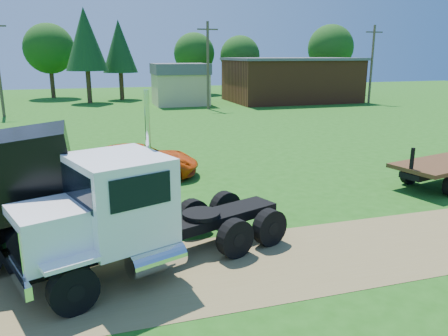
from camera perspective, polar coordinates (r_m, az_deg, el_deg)
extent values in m
plane|color=#1E5512|center=(13.41, 12.33, -11.03)|extent=(140.00, 140.00, 0.00)
cube|color=olive|center=(13.40, 12.33, -11.01)|extent=(120.00, 4.20, 0.01)
cube|color=black|center=(12.66, -7.71, -8.25)|extent=(7.68, 3.67, 0.31)
cylinder|color=black|center=(10.78, -19.08, -14.84)|extent=(1.20, 0.74, 1.15)
cylinder|color=black|center=(10.78, -19.08, -14.84)|extent=(0.51, 0.50, 0.40)
cylinder|color=black|center=(12.71, -22.40, -10.47)|extent=(1.20, 0.74, 1.15)
cylinder|color=black|center=(12.71, -22.40, -10.47)|extent=(0.51, 0.50, 0.40)
cylinder|color=black|center=(12.78, 1.47, -9.17)|extent=(1.20, 0.74, 1.15)
cylinder|color=black|center=(12.78, 1.47, -9.17)|extent=(0.51, 0.50, 0.40)
cylinder|color=black|center=(14.45, -4.14, -6.31)|extent=(1.20, 0.74, 1.15)
cylinder|color=black|center=(14.45, -4.14, -6.31)|extent=(0.51, 0.50, 0.40)
cylinder|color=black|center=(13.60, 5.96, -7.72)|extent=(1.20, 0.74, 1.15)
cylinder|color=black|center=(13.60, 5.96, -7.72)|extent=(0.51, 0.50, 0.40)
cylinder|color=black|center=(15.19, 0.16, -5.21)|extent=(1.20, 0.74, 1.15)
cylinder|color=black|center=(15.19, 0.16, -5.21)|extent=(0.51, 0.50, 0.40)
cube|color=white|center=(11.32, -21.12, -7.70)|extent=(2.38, 2.32, 1.25)
cube|color=silver|center=(11.16, -25.75, -8.83)|extent=(0.63, 1.50, 1.04)
cube|color=silver|center=(11.44, -25.60, -12.25)|extent=(0.99, 2.30, 0.31)
cube|color=white|center=(11.67, -13.50, -3.71)|extent=(2.93, 3.11, 2.19)
cube|color=black|center=(11.16, -18.67, -2.39)|extent=(0.78, 1.97, 0.89)
cube|color=black|center=(10.43, -10.79, -3.05)|extent=(1.48, 0.59, 0.78)
cube|color=black|center=(12.66, -15.99, -0.21)|extent=(1.48, 0.59, 0.78)
cube|color=white|center=(10.47, -19.40, -11.59)|extent=(1.34, 0.88, 0.10)
cube|color=white|center=(12.45, -22.70, -7.63)|extent=(1.34, 0.88, 0.10)
cylinder|color=silver|center=(11.34, -8.80, -11.73)|extent=(1.59, 1.10, 0.63)
cylinder|color=silver|center=(12.58, -9.68, -0.92)|extent=(0.19, 0.19, 4.80)
cylinder|color=black|center=(13.19, -3.01, -6.06)|extent=(1.48, 1.48, 0.13)
cylinder|color=black|center=(12.98, -23.24, -9.92)|extent=(1.21, 0.43, 1.20)
cylinder|color=black|center=(12.98, -23.24, -9.92)|extent=(0.43, 0.42, 0.42)
cylinder|color=black|center=(15.10, -22.74, -6.43)|extent=(1.21, 0.43, 1.20)
cylinder|color=black|center=(15.10, -22.74, -6.43)|extent=(0.43, 0.42, 0.42)
imported|color=#DC4C0A|center=(21.24, -11.06, 0.91)|extent=(6.11, 3.87, 1.57)
cylinder|color=black|center=(21.52, 23.07, -0.65)|extent=(1.02, 0.52, 0.98)
cube|color=black|center=(19.61, 23.35, 1.03)|extent=(0.14, 0.14, 0.98)
imported|color=#999999|center=(15.80, -7.16, -2.96)|extent=(1.17, 1.06, 1.97)
cube|color=brown|center=(56.02, 8.71, 11.19)|extent=(15.00, 10.00, 5.00)
cube|color=#525257|center=(55.93, 8.82, 13.90)|extent=(15.40, 10.40, 0.30)
cube|color=tan|center=(51.61, -5.72, 10.22)|extent=(6.00, 5.00, 3.60)
cube|color=#525257|center=(51.48, -5.79, 12.77)|extent=(6.20, 5.40, 1.20)
cylinder|color=brown|center=(47.06, -2.11, 13.15)|extent=(0.28, 0.28, 9.00)
cube|color=brown|center=(47.11, -2.16, 17.65)|extent=(2.20, 0.14, 0.14)
cylinder|color=brown|center=(55.68, 18.72, 12.64)|extent=(0.28, 0.28, 9.00)
cube|color=brown|center=(55.72, 19.04, 16.44)|extent=(2.20, 0.14, 0.14)
cylinder|color=#3A2617|center=(63.99, -21.49, 10.08)|extent=(0.56, 0.56, 3.46)
sphere|color=#124210|center=(63.87, -21.89, 14.27)|extent=(6.53, 6.53, 6.53)
cylinder|color=#3A2617|center=(58.88, -13.23, 10.40)|extent=(0.56, 0.56, 3.49)
cone|color=#0F3219|center=(58.75, -13.52, 15.20)|extent=(4.39, 4.39, 6.48)
cylinder|color=#3A2617|center=(66.03, -3.86, 11.01)|extent=(0.56, 0.56, 3.14)
sphere|color=#124210|center=(65.89, -3.93, 14.72)|extent=(5.93, 5.93, 5.93)
cylinder|color=#3A2617|center=(64.11, 2.06, 10.85)|extent=(0.56, 0.56, 2.97)
sphere|color=#124210|center=(63.97, 2.09, 14.45)|extent=(5.60, 5.60, 5.60)
cylinder|color=#3A2617|center=(69.42, 13.49, 11.01)|extent=(0.56, 0.56, 3.58)
sphere|color=#124210|center=(69.31, 13.74, 15.02)|extent=(6.75, 6.75, 6.75)
cylinder|color=#3A2617|center=(55.65, -17.23, 10.11)|extent=(0.56, 0.56, 3.88)
cone|color=#0F3219|center=(55.55, -17.67, 15.75)|extent=(4.88, 4.88, 7.21)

